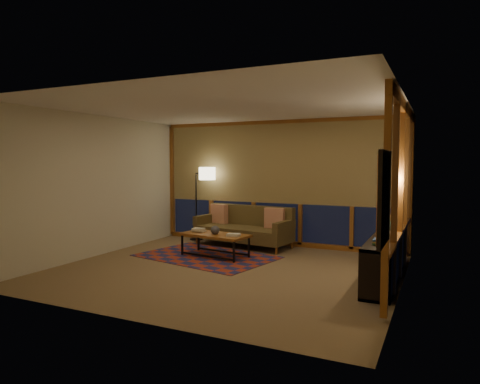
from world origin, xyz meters
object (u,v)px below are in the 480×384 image
at_px(sofa, 243,227).
at_px(coffee_table, 215,245).
at_px(bookshelf, 387,256).
at_px(floor_lamp, 196,203).

height_order(sofa, coffee_table, sofa).
bearing_deg(sofa, bookshelf, -15.47).
height_order(coffee_table, floor_lamp, floor_lamp).
distance_m(sofa, coffee_table, 1.15).
xyz_separation_m(coffee_table, bookshelf, (3.14, -0.17, 0.12)).
distance_m(coffee_table, bookshelf, 3.14).
bearing_deg(floor_lamp, bookshelf, -0.72).
xyz_separation_m(floor_lamp, bookshelf, (4.40, -1.57, -0.51)).
distance_m(floor_lamp, bookshelf, 4.70).
height_order(coffee_table, bookshelf, bookshelf).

